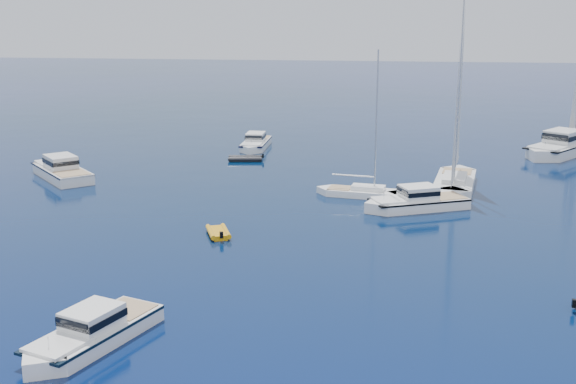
% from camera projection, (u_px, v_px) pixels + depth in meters
% --- Properties ---
extents(motor_cruiser_left, '(5.76, 9.52, 2.39)m').
position_uv_depth(motor_cruiser_left, '(91.00, 344.00, 36.77)').
color(motor_cruiser_left, white).
rests_on(motor_cruiser_left, ground).
extents(motor_cruiser_centre, '(9.90, 6.62, 2.51)m').
position_uv_depth(motor_cruiser_centre, '(416.00, 209.00, 61.19)').
color(motor_cruiser_centre, white).
rests_on(motor_cruiser_centre, ground).
extents(motor_cruiser_far_l, '(9.76, 10.25, 2.85)m').
position_uv_depth(motor_cruiser_far_l, '(61.00, 177.00, 72.46)').
color(motor_cruiser_far_l, silver).
rests_on(motor_cruiser_far_l, ground).
extents(motor_cruiser_distant, '(11.35, 13.14, 3.51)m').
position_uv_depth(motor_cruiser_distant, '(561.00, 155.00, 83.58)').
color(motor_cruiser_distant, silver).
rests_on(motor_cruiser_distant, ground).
extents(motor_cruiser_horizon, '(2.71, 8.82, 2.32)m').
position_uv_depth(motor_cruiser_horizon, '(255.00, 148.00, 87.39)').
color(motor_cruiser_horizon, white).
rests_on(motor_cruiser_horizon, ground).
extents(sailboat_centre, '(9.26, 3.79, 13.23)m').
position_uv_depth(sailboat_centre, '(364.00, 196.00, 65.33)').
color(sailboat_centre, white).
rests_on(sailboat_centre, ground).
extents(sailboat_sails_r, '(5.34, 13.50, 19.31)m').
position_uv_depth(sailboat_sails_r, '(454.00, 188.00, 68.42)').
color(sailboat_sails_r, silver).
rests_on(sailboat_sails_r, ground).
extents(sailboat_sails_far, '(7.21, 10.95, 15.87)m').
position_uv_depth(sailboat_sails_far, '(576.00, 145.00, 89.57)').
color(sailboat_sails_far, silver).
rests_on(sailboat_sails_far, ground).
extents(tender_yellow, '(2.78, 3.56, 0.95)m').
position_uv_depth(tender_yellow, '(218.00, 235.00, 54.20)').
color(tender_yellow, orange).
rests_on(tender_yellow, ground).
extents(tender_grey_far, '(4.10, 2.63, 0.95)m').
position_uv_depth(tender_grey_far, '(245.00, 161.00, 80.31)').
color(tender_grey_far, black).
rests_on(tender_grey_far, ground).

